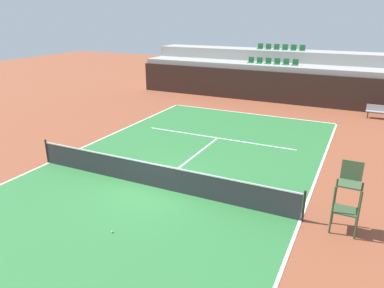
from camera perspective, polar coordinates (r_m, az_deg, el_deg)
The scene contains 16 objects.
ground_plane at distance 13.92m, azimuth -5.98°, elevation -6.80°, with size 80.00×80.00×0.00m, color brown.
court_surface at distance 13.92m, azimuth -5.98°, elevation -6.78°, with size 11.00×24.00×0.01m, color #2D7238.
baseline_far at distance 24.23m, azimuth 9.03°, elevation 4.79°, with size 11.00×0.10×0.00m, color white.
sideline_left at distance 17.21m, azimuth -21.63°, elevation -2.74°, with size 0.10×24.00×0.00m, color white.
sideline_right at distance 12.25m, azimuth 16.75°, elevation -11.52°, with size 0.10×24.00×0.00m, color white.
service_line_far at distance 19.20m, azimuth 4.07°, elevation 0.97°, with size 8.26×0.10×0.00m, color white.
centre_service_line at distance 16.46m, azimuth -0.13°, elevation -2.28°, with size 0.10×6.40×0.00m, color white.
back_wall at distance 27.66m, azimuth 11.62°, elevation 8.89°, with size 20.94×0.30×2.27m, color black.
stands_tier_lower at distance 28.92m, azimuth 12.34°, elevation 9.67°, with size 20.94×2.40×2.63m, color #9E9E99.
stands_tier_upper at distance 31.16m, azimuth 13.51°, elevation 11.09°, with size 20.94×2.40×3.48m, color #9E9E99.
seating_row_lower at distance 28.80m, azimuth 12.61°, elevation 12.51°, with size 3.85×0.44×0.44m.
seating_row_upper at distance 31.04m, azimuth 13.84°, elevation 14.51°, with size 3.85×0.44×0.44m.
tennis_net at distance 13.70m, azimuth -6.05°, elevation -4.90°, with size 11.08×0.08×1.07m.
umpire_chair at distance 11.69m, azimuth 23.44°, elevation -7.44°, with size 0.76×0.66×2.20m.
player_bench at distance 25.51m, azimuth 27.48°, elevation 4.69°, with size 1.50×0.40×0.85m.
tennis_ball_1 at distance 11.43m, azimuth -12.53°, elevation -13.40°, with size 0.07×0.07×0.07m, color #CCE033.
Camera 1 is at (6.71, -10.49, 6.23)m, focal length 33.72 mm.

